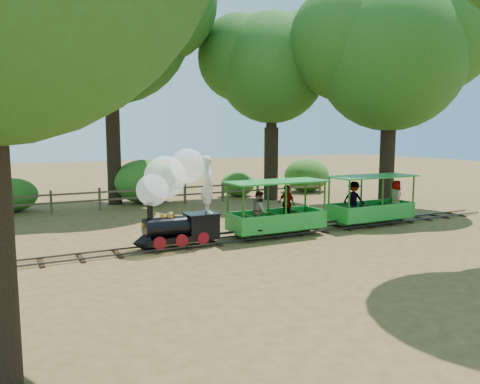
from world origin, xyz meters
name	(u,v)px	position (x,y,z in m)	size (l,w,h in m)	color
ground	(243,240)	(0.00, 0.00, 0.00)	(90.00, 90.00, 0.00)	olive
track	(243,238)	(0.00, 0.00, 0.07)	(22.00, 1.00, 0.10)	#3F3D3A
locomotive	(174,191)	(-2.27, 0.06, 1.70)	(2.62, 1.24, 3.02)	black
carriage_front	(275,213)	(1.17, -0.02, 0.79)	(3.36, 1.48, 1.74)	green
carriage_rear	(371,203)	(5.31, -0.01, 0.82)	(3.36, 1.37, 1.74)	green
oak_nc	(108,13)	(-2.04, 9.60, 8.86)	(9.39, 8.27, 12.23)	#2D2116
oak_ne	(271,63)	(5.47, 7.57, 6.86)	(6.84, 6.02, 9.34)	#2D2116
oak_e	(389,48)	(8.97, 3.09, 7.16)	(8.34, 7.34, 10.16)	#2D2116
fence	(165,193)	(0.00, 8.00, 0.58)	(18.10, 0.10, 1.00)	brown
shrub_west	(12,195)	(-6.44, 9.30, 0.73)	(2.11, 1.63, 1.46)	#2D6B1E
shrub_mid_w	(145,181)	(-0.58, 9.30, 1.06)	(3.06, 2.36, 2.12)	#2D6B1E
shrub_mid_e	(238,184)	(4.52, 9.30, 0.66)	(1.90, 1.46, 1.31)	#2D6B1E
shrub_east	(307,175)	(9.00, 9.30, 0.96)	(2.78, 2.14, 1.92)	#2D6B1E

